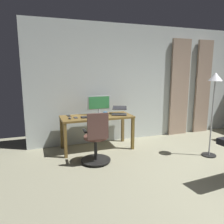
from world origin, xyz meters
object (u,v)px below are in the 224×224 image
Objects in this scene: office_chair at (96,140)px; computer_mouse at (70,118)px; cell_phone_face_up at (76,118)px; mug_tea at (105,114)px; floor_lamp at (214,92)px; cell_phone_by_monitor at (69,116)px; laptop at (119,112)px; desk at (97,120)px; computer_keyboard at (91,117)px; computer_monitor at (99,103)px.

office_chair is 9.75× the size of computer_mouse.
mug_tea is at bearing 170.65° from cell_phone_face_up.
floor_lamp reaches higher than office_chair.
office_chair is at bearing 101.88° from cell_phone_by_monitor.
floor_lamp is (-2.24, 0.42, 0.85)m from office_chair.
office_chair is 6.77× the size of cell_phone_by_monitor.
cell_phone_face_up is 0.09× the size of floor_lamp.
mug_tea reaches higher than cell_phone_by_monitor.
floor_lamp is at bearing 154.39° from cell_phone_face_up.
laptop is at bearing -175.17° from computer_mouse.
mug_tea is (-0.15, 0.13, 0.15)m from desk.
mug_tea is (0.37, 0.12, -0.01)m from laptop.
cell_phone_face_up is at bearing 4.89° from desk.
cell_phone_by_monitor is at bearing 13.22° from laptop.
cell_phone_face_up is 0.26m from cell_phone_by_monitor.
desk is 10.60× the size of cell_phone_face_up.
office_chair is 2.29× the size of computer_keyboard.
office_chair reaches higher than mug_tea.
desk is at bearing -40.54° from mug_tea.
desk is 0.92× the size of floor_lamp.
cell_phone_face_up is at bearing -24.40° from floor_lamp.
computer_keyboard is 3.10× the size of mug_tea.
mug_tea reaches higher than computer_keyboard.
mug_tea is at bearing 95.99° from computer_monitor.
laptop is at bearing 152.37° from computer_monitor.
computer_keyboard is 2.96× the size of cell_phone_by_monitor.
floor_lamp is (-2.59, 1.37, 0.56)m from cell_phone_by_monitor.
computer_monitor is at bearing 172.50° from cell_phone_by_monitor.
floor_lamp reaches higher than mug_tea.
computer_monitor is 0.49m from laptop.
cell_phone_face_up is 2.78m from floor_lamp.
computer_mouse is 0.73× the size of mug_tea.
desk is 0.24m from mug_tea.
office_chair is 0.80m from cell_phone_face_up.
cell_phone_face_up is (0.58, 0.25, -0.23)m from computer_monitor.
office_chair is at bearing 107.33° from cell_phone_face_up.
mug_tea is 0.08× the size of floor_lamp.
computer_monitor is 0.67m from cell_phone_face_up.
office_chair is at bearing -10.58° from floor_lamp.
floor_lamp is (-2.61, 1.06, 0.54)m from computer_mouse.
computer_monitor is at bearing -84.01° from mug_tea.
cell_phone_face_up is at bearing -8.14° from mug_tea.
desk is at bearing 152.45° from cell_phone_by_monitor.
mug_tea is at bearing 139.46° from desk.
computer_keyboard is 2.96× the size of cell_phone_face_up.
cell_phone_by_monitor is (1.09, -0.21, -0.05)m from laptop.
cell_phone_face_up is at bearing 105.72° from cell_phone_by_monitor.
computer_keyboard is at bearing 32.27° from desk.
floor_lamp is (-2.02, 1.16, 0.65)m from desk.
computer_monitor is at bearing -156.45° from computer_mouse.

